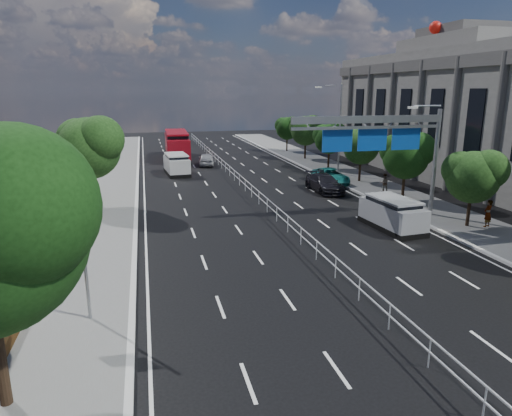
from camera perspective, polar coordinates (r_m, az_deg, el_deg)
name	(u,v)px	position (r m, az deg, el deg)	size (l,w,h in m)	color
ground	(350,293)	(20.18, 11.68, -10.31)	(160.00, 160.00, 0.00)	black
sidewalk_near	(62,323)	(18.72, -23.09, -13.05)	(5.00, 140.00, 0.14)	slate
kerb_near	(132,315)	(18.44, -15.23, -12.78)	(0.25, 140.00, 0.15)	silver
median_fence	(241,181)	(40.56, -1.89, 3.36)	(0.05, 85.00, 1.02)	silver
hedge_near	(37,270)	(23.46, -25.67, -6.94)	(1.00, 36.00, 0.44)	black
toilet_sign	(70,248)	(17.54, -22.26, -4.62)	(1.62, 0.18, 4.34)	gray
overhead_gantry	(384,135)	(30.53, 15.72, 8.79)	(10.24, 0.38, 7.45)	gray
streetlight_far	(337,123)	(46.48, 10.12, 10.40)	(2.78, 2.40, 9.00)	gray
civic_hall	(482,113)	(49.99, 26.37, 10.64)	(14.40, 36.00, 14.35)	slate
near_tree_back	(90,145)	(34.83, -20.07, 7.45)	(4.84, 4.51, 6.69)	black
far_tree_c	(474,174)	(30.82, 25.59, 3.86)	(3.52, 3.28, 4.94)	black
far_tree_d	(407,154)	(36.81, 18.33, 6.48)	(3.85, 3.59, 5.34)	black
far_tree_e	(362,144)	(43.32, 13.08, 7.77)	(3.63, 3.38, 5.13)	black
far_tree_f	(330,137)	(50.09, 9.22, 8.74)	(3.52, 3.28, 5.02)	black
far_tree_g	(306,129)	(57.03, 6.29, 9.79)	(3.96, 3.69, 5.45)	black
far_tree_h	(288,127)	(64.13, 3.96, 10.06)	(3.41, 3.18, 4.91)	black
white_minivan	(177,164)	(47.45, -9.89, 5.41)	(2.49, 5.01, 2.11)	black
red_bus	(177,144)	(58.57, -9.87, 7.83)	(2.99, 11.44, 3.40)	black
near_car_silver	(206,159)	(52.82, -6.23, 6.09)	(1.68, 4.17, 1.42)	#94959B
near_car_dark	(178,143)	(69.62, -9.75, 8.00)	(1.53, 4.39, 1.45)	black
silver_minivan	(392,214)	(29.42, 16.67, -0.68)	(2.41, 4.88, 1.96)	black
parked_car_teal	(330,176)	(42.52, 9.29, 3.94)	(2.33, 5.05, 1.40)	#186D6B
parked_car_dark	(325,183)	(39.11, 8.56, 3.08)	(2.03, 5.00, 1.45)	black
pedestrian_a	(488,213)	(31.56, 27.01, -0.61)	(0.63, 0.41, 1.72)	gray
pedestrian_b	(384,183)	(39.40, 15.73, 3.06)	(0.75, 0.58, 1.54)	gray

